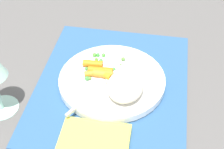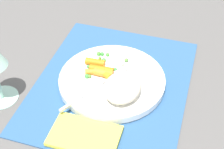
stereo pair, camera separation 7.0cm
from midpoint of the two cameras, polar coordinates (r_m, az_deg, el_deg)
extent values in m
plane|color=#565451|center=(0.77, 2.60, -1.87)|extent=(2.40, 2.40, 0.00)
cube|color=#2D5684|center=(0.77, 2.61, -1.71)|extent=(0.41, 0.34, 0.01)
cylinder|color=white|center=(0.76, 2.63, -1.12)|extent=(0.24, 0.24, 0.02)
ellipsoid|color=beige|center=(0.71, 4.56, -2.27)|extent=(0.10, 0.08, 0.04)
cylinder|color=orange|center=(0.75, 1.48, 0.11)|extent=(0.03, 0.04, 0.02)
cylinder|color=orange|center=(0.78, -0.29, 1.95)|extent=(0.02, 0.05, 0.02)
cylinder|color=orange|center=(0.76, 0.84, 0.72)|extent=(0.02, 0.06, 0.02)
cylinder|color=orange|center=(0.75, 1.26, 0.23)|extent=(0.02, 0.04, 0.02)
cylinder|color=orange|center=(0.76, -0.62, 0.21)|extent=(0.02, 0.04, 0.01)
sphere|color=#4D9B35|center=(0.81, 0.21, 3.43)|extent=(0.01, 0.01, 0.01)
sphere|color=#429542|center=(0.77, 2.99, 0.74)|extent=(0.01, 0.01, 0.01)
sphere|color=#3D9040|center=(0.78, -1.43, 1.23)|extent=(0.01, 0.01, 0.01)
sphere|color=green|center=(0.81, 0.79, 3.38)|extent=(0.01, 0.01, 0.01)
sphere|color=green|center=(0.81, 1.73, 3.28)|extent=(0.01, 0.01, 0.01)
sphere|color=green|center=(0.75, -1.58, -0.39)|extent=(0.01, 0.01, 0.01)
sphere|color=#598E34|center=(0.75, -1.16, -0.42)|extent=(0.01, 0.01, 0.01)
sphere|color=#59B42F|center=(0.80, 0.44, 2.66)|extent=(0.01, 0.01, 0.01)
sphere|color=green|center=(0.79, 1.14, 2.33)|extent=(0.01, 0.01, 0.01)
sphere|color=#5A8F3D|center=(0.80, 4.93, 2.32)|extent=(0.01, 0.01, 0.01)
sphere|color=#599044|center=(0.78, 4.44, 1.38)|extent=(0.01, 0.01, 0.01)
sphere|color=#52A23E|center=(0.79, -0.67, 1.89)|extent=(0.01, 0.01, 0.01)
sphere|color=green|center=(0.78, -0.02, 1.76)|extent=(0.01, 0.01, 0.01)
cube|color=silver|center=(0.77, 3.97, 0.39)|extent=(0.05, 0.04, 0.01)
cube|color=silver|center=(0.72, -1.32, -3.22)|extent=(0.13, 0.08, 0.01)
cylinder|color=#B2E0CC|center=(0.77, -15.53, -3.78)|extent=(0.07, 0.07, 0.00)
cube|color=#EAE54C|center=(0.66, -1.55, -10.36)|extent=(0.08, 0.13, 0.01)
camera|label=1|loc=(0.03, -87.32, 2.46)|focal=54.52mm
camera|label=2|loc=(0.03, 92.68, -2.46)|focal=54.52mm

